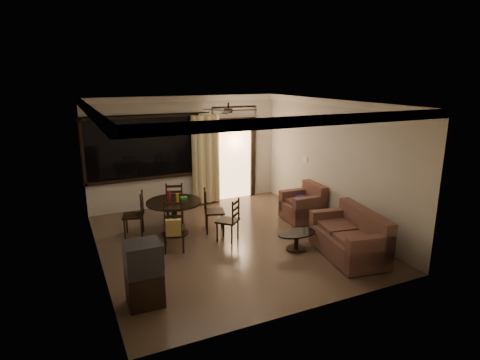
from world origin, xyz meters
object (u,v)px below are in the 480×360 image
coffee_table (296,238)px  dining_chair_north (175,209)px  dining_chair_west (134,223)px  sofa (351,238)px  dining_table (174,208)px  tv_cabinet (144,274)px  armchair (304,205)px  side_chair (228,228)px  dining_chair_south (174,235)px  dining_chair_east (214,219)px

coffee_table → dining_chair_north: bearing=123.7°
dining_chair_west → sofa: dining_chair_west is taller
dining_table → sofa: 3.64m
sofa → tv_cabinet: bearing=-169.6°
dining_chair_west → dining_chair_north: same height
dining_table → armchair: (2.99, -0.44, -0.23)m
dining_table → side_chair: bearing=-43.1°
dining_chair_south → armchair: 3.26m
dining_chair_south → side_chair: 1.13m
sofa → coffee_table: sofa is taller
sofa → side_chair: side_chair is taller
armchair → coffee_table: (-1.08, -1.35, -0.11)m
sofa → coffee_table: 1.02m
dining_chair_east → coffee_table: 1.91m
dining_chair_south → armchair: bearing=23.3°
dining_chair_west → dining_chair_south: (0.56, -1.06, 0.02)m
dining_table → dining_chair_west: dining_chair_west is taller
dining_chair_west → side_chair: 2.00m
dining_chair_south → side_chair: size_ratio=1.05×
dining_chair_north → coffee_table: 3.05m
tv_cabinet → side_chair: bearing=39.8°
dining_chair_east → dining_chair_south: bearing=135.7°
armchair → side_chair: bearing=-166.6°
tv_cabinet → armchair: size_ratio=1.13×
dining_chair_west → dining_chair_east: (1.60, -0.48, 0.00)m
sofa → coffee_table: size_ratio=2.18×
dining_chair_east → sofa: (1.89, -2.21, 0.06)m
dining_chair_west → dining_chair_north: 1.15m
dining_chair_south → dining_chair_north: same height
dining_chair_north → armchair: size_ratio=1.09×
dining_chair_east → coffee_table: dining_chair_east is taller
dining_chair_west → sofa: bearing=69.1°
dining_chair_north → side_chair: size_ratio=1.05×
dining_chair_west → dining_chair_south: 1.20m
tv_cabinet → armchair: 4.63m
side_chair → armchair: bearing=147.3°
dining_chair_south → coffee_table: (2.16, -0.97, -0.07)m
sofa → side_chair: size_ratio=1.92×
armchair → side_chair: side_chair is taller
dining_chair_east → tv_cabinet: tv_cabinet is taller
dining_chair_east → dining_chair_north: 1.15m
armchair → dining_chair_west: bearing=172.8°
coffee_table → dining_chair_south: bearing=155.9°
dining_table → dining_chair_south: size_ratio=1.22×
armchair → coffee_table: bearing=-125.6°
dining_chair_south → armchair: (3.24, 0.38, 0.04)m
dining_chair_north → dining_chair_west: bearing=43.2°
coffee_table → side_chair: bearing=137.0°
dining_chair_north → tv_cabinet: (-1.38, -3.24, 0.21)m
dining_chair_east → armchair: size_ratio=1.09×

